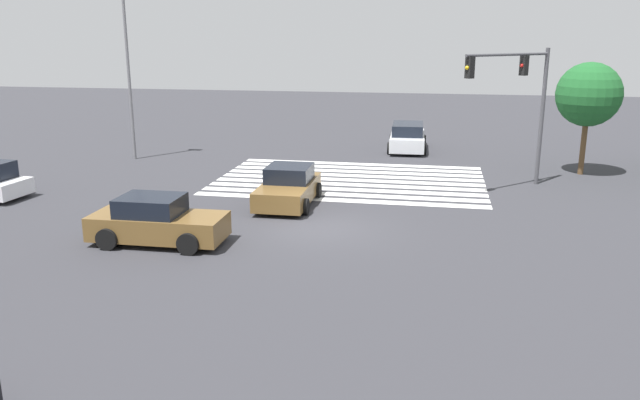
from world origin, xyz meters
The scene contains 8 objects.
ground_plane centered at (0.00, 0.00, 0.00)m, with size 108.63×108.63×0.00m, color #333338.
crosswalk_markings centered at (0.00, -7.73, 0.00)m, with size 12.46×8.20×0.01m.
traffic_signal_mast centered at (-7.43, -7.43, 4.35)m, with size 3.75×3.75×6.11m.
car_0 centered at (-2.23, -16.24, 0.78)m, with size 2.34×4.92×1.61m.
car_1 centered at (4.94, 2.62, 0.73)m, with size 4.40×2.10×1.58m.
car_2 centered at (1.86, -2.96, 0.70)m, with size 2.21×4.31×1.54m.
street_light_pole_a centered at (12.46, -10.71, 5.58)m, with size 0.80×0.36×9.51m.
tree_corner_a centered at (-10.98, -11.12, 3.88)m, with size 3.06×3.06×5.43m.
Camera 1 is at (-3.92, 20.79, 6.63)m, focal length 35.00 mm.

